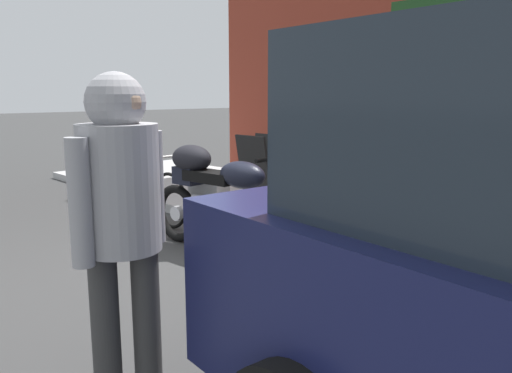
{
  "coord_description": "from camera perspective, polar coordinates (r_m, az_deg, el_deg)",
  "views": [
    {
      "loc": [
        3.55,
        -2.39,
        1.59
      ],
      "look_at": [
        0.04,
        0.92,
        0.7
      ],
      "focal_mm": 35.46,
      "sensor_mm": 36.0,
      "label": 1
    }
  ],
  "objects": [
    {
      "name": "pedestrian_walking",
      "position": [
        2.5,
        -15.01,
        -2.14
      ],
      "size": [
        0.46,
        0.55,
        1.69
      ],
      "color": "#363636",
      "rests_on": "ground_plane"
    },
    {
      "name": "parked_bicycle",
      "position": [
        6.53,
        -12.33,
        -0.55
      ],
      "size": [
        1.75,
        0.48,
        0.93
      ],
      "color": "black",
      "rests_on": "ground_plane"
    },
    {
      "name": "sandwich_board_sign",
      "position": [
        6.84,
        0.44,
        2.0
      ],
      "size": [
        0.55,
        0.41,
        0.92
      ],
      "color": "black",
      "rests_on": "sidewalk_curb"
    },
    {
      "name": "ground_plane",
      "position": [
        4.56,
        -8.92,
        -10.08
      ],
      "size": [
        80.0,
        80.0,
        0.0
      ],
      "primitive_type": "plane",
      "color": "#363636"
    },
    {
      "name": "touring_motorcycle",
      "position": [
        5.06,
        -4.09,
        -0.87
      ],
      "size": [
        2.13,
        0.62,
        1.39
      ],
      "color": "black",
      "rests_on": "ground_plane"
    }
  ]
}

